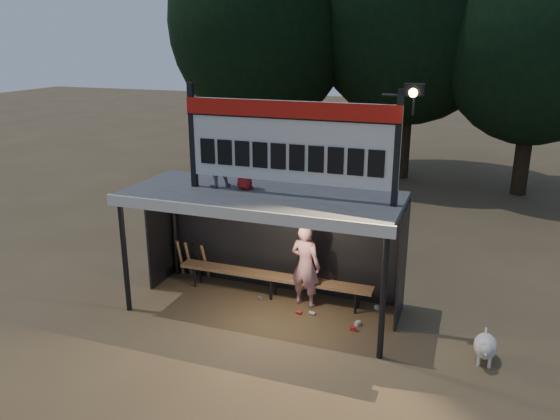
% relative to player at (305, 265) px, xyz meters
% --- Properties ---
extents(ground, '(80.00, 80.00, 0.00)m').
position_rel_player_xyz_m(ground, '(-0.70, -0.45, -0.83)').
color(ground, brown).
rests_on(ground, ground).
extents(player, '(0.67, 0.51, 1.67)m').
position_rel_player_xyz_m(player, '(0.00, 0.00, 0.00)').
color(player, silver).
rests_on(player, ground).
extents(child_a, '(0.61, 0.58, 1.00)m').
position_rel_player_xyz_m(child_a, '(-1.64, -0.32, 1.98)').
color(child_a, gray).
rests_on(child_a, dugout_shelter).
extents(child_b, '(0.53, 0.49, 0.90)m').
position_rel_player_xyz_m(child_b, '(-1.09, -0.30, 1.94)').
color(child_b, '#A11B18').
rests_on(child_b, dugout_shelter).
extents(dugout_shelter, '(5.10, 2.08, 2.32)m').
position_rel_player_xyz_m(dugout_shelter, '(-0.70, -0.20, 1.01)').
color(dugout_shelter, '#434346').
rests_on(dugout_shelter, ground).
extents(scoreboard_assembly, '(4.10, 0.27, 1.99)m').
position_rel_player_xyz_m(scoreboard_assembly, '(-0.14, -0.46, 2.49)').
color(scoreboard_assembly, black).
rests_on(scoreboard_assembly, dugout_shelter).
extents(bench, '(4.00, 0.35, 0.48)m').
position_rel_player_xyz_m(bench, '(-0.70, 0.10, -0.40)').
color(bench, '#946B46').
rests_on(bench, ground).
extents(tree_left, '(6.46, 6.46, 9.27)m').
position_rel_player_xyz_m(tree_left, '(-4.70, 9.55, 4.68)').
color(tree_left, black).
rests_on(tree_left, ground).
extents(tree_mid, '(7.22, 7.22, 10.36)m').
position_rel_player_xyz_m(tree_mid, '(0.30, 11.05, 5.33)').
color(tree_mid, '#312316').
rests_on(tree_mid, ground).
extents(tree_right, '(6.08, 6.08, 8.72)m').
position_rel_player_xyz_m(tree_right, '(4.30, 10.05, 4.35)').
color(tree_right, black).
rests_on(tree_right, ground).
extents(dog, '(0.36, 0.81, 0.49)m').
position_rel_player_xyz_m(dog, '(3.30, -0.91, -0.55)').
color(dog, silver).
rests_on(dog, ground).
extents(bats, '(0.67, 0.35, 0.84)m').
position_rel_player_xyz_m(bats, '(-2.65, 0.37, -0.40)').
color(bats, '#987546').
rests_on(bats, ground).
extents(litter, '(2.37, 1.04, 0.08)m').
position_rel_player_xyz_m(litter, '(0.52, -0.28, -0.80)').
color(litter, red).
rests_on(litter, ground).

